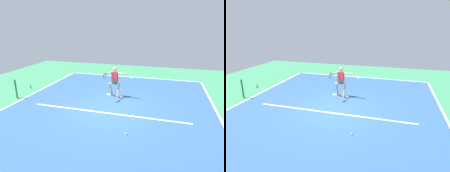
# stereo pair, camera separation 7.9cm
# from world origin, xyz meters

# --- Properties ---
(ground_plane) EXTENTS (20.72, 20.72, 0.00)m
(ground_plane) POSITION_xyz_m (0.00, 0.00, 0.00)
(ground_plane) COLOR #388456
(court_surface) EXTENTS (9.96, 12.40, 0.00)m
(court_surface) POSITION_xyz_m (0.00, 0.00, 0.00)
(court_surface) COLOR #2D5484
(court_surface) RESTS_ON ground_plane
(court_line_baseline_near) EXTENTS (9.96, 0.10, 0.01)m
(court_line_baseline_near) POSITION_xyz_m (0.00, -6.15, 0.00)
(court_line_baseline_near) COLOR white
(court_line_baseline_near) RESTS_ON ground_plane
(court_line_sideline_left) EXTENTS (0.10, 12.40, 0.01)m
(court_line_sideline_left) POSITION_xyz_m (-4.93, 0.00, 0.00)
(court_line_sideline_left) COLOR white
(court_line_sideline_left) RESTS_ON ground_plane
(court_line_sideline_right) EXTENTS (0.10, 12.40, 0.01)m
(court_line_sideline_right) POSITION_xyz_m (4.93, 0.00, 0.00)
(court_line_sideline_right) COLOR white
(court_line_sideline_right) RESTS_ON ground_plane
(court_line_service) EXTENTS (7.47, 0.10, 0.01)m
(court_line_service) POSITION_xyz_m (0.00, 0.40, 0.00)
(court_line_service) COLOR white
(court_line_service) RESTS_ON ground_plane
(court_line_centre_mark) EXTENTS (0.10, 0.30, 0.01)m
(court_line_centre_mark) POSITION_xyz_m (0.00, -5.95, 0.00)
(court_line_centre_mark) COLOR white
(court_line_centre_mark) RESTS_ON ground_plane
(net_post) EXTENTS (0.09, 0.09, 1.07)m
(net_post) POSITION_xyz_m (5.28, 0.00, 0.54)
(net_post) COLOR #38753D
(net_post) RESTS_ON ground_plane
(tennis_player) EXTENTS (1.19, 1.23, 1.72)m
(tennis_player) POSITION_xyz_m (0.19, -1.74, 0.97)
(tennis_player) COLOR tan
(tennis_player) RESTS_ON ground_plane
(tennis_ball_by_sideline) EXTENTS (0.07, 0.07, 0.07)m
(tennis_ball_by_sideline) POSITION_xyz_m (-1.28, 1.92, 0.03)
(tennis_ball_by_sideline) COLOR yellow
(tennis_ball_by_sideline) RESTS_ON ground_plane
(tennis_ball_near_service_line) EXTENTS (0.07, 0.07, 0.07)m
(tennis_ball_near_service_line) POSITION_xyz_m (-0.78, -4.15, 0.03)
(tennis_ball_near_service_line) COLOR #C6E53D
(tennis_ball_near_service_line) RESTS_ON ground_plane
(tennis_ball_by_baseline) EXTENTS (0.07, 0.07, 0.07)m
(tennis_ball_by_baseline) POSITION_xyz_m (1.87, -0.19, 0.03)
(tennis_ball_by_baseline) COLOR yellow
(tennis_ball_by_baseline) RESTS_ON ground_plane
(tennis_ball_near_player) EXTENTS (0.07, 0.07, 0.07)m
(tennis_ball_near_player) POSITION_xyz_m (-1.26, 0.39, 0.03)
(tennis_ball_near_player) COLOR #C6E53D
(tennis_ball_near_player) RESTS_ON ground_plane
(water_bottle) EXTENTS (0.07, 0.07, 0.22)m
(water_bottle) POSITION_xyz_m (5.73, -1.68, 0.11)
(water_bottle) COLOR blue
(water_bottle) RESTS_ON ground_plane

